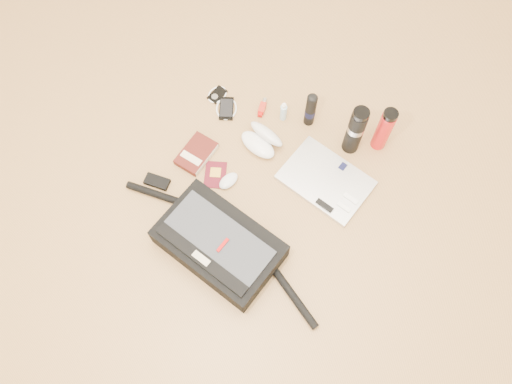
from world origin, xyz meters
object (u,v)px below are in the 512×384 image
laptop (326,181)px  thermos_black (355,130)px  book (197,154)px  thermos_red (384,130)px  messenger_bag (219,244)px

laptop → thermos_black: bearing=94.4°
laptop → thermos_black: 0.25m
laptop → book: bearing=-154.3°
book → thermos_red: (0.75, 0.34, 0.11)m
thermos_black → thermos_red: 0.13m
messenger_bag → thermos_red: thermos_red is taller
messenger_bag → laptop: 0.55m
thermos_red → messenger_bag: bearing=-124.9°
book → thermos_black: size_ratio=0.72×
book → thermos_red: 0.83m
laptop → thermos_red: size_ratio=1.70×
messenger_bag → laptop: messenger_bag is taller
laptop → thermos_black: thermos_black is taller
laptop → book: size_ratio=2.13×
book → thermos_black: thermos_black is taller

